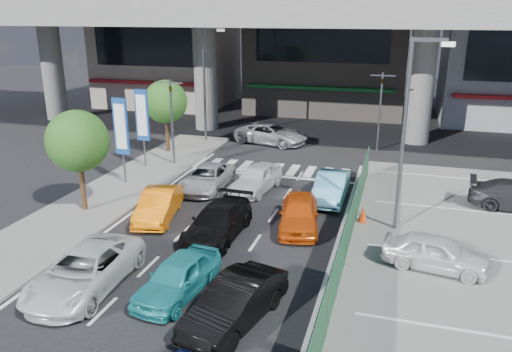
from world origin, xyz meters
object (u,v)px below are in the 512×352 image
(tree_near, at_px, (78,141))
(sedan_white_mid_left, at_px, (85,270))
(taxi_orange_right, at_px, (299,213))
(parked_sedan_white, at_px, (435,252))
(street_lamp_right, at_px, (409,120))
(crossing_wagon_silver, at_px, (271,134))
(traffic_light_right, at_px, (381,92))
(sedan_white_front_mid, at_px, (256,178))
(hatch_black_mid_right, at_px, (235,303))
(wagon_silver_front_left, at_px, (207,178))
(traffic_light_left, at_px, (171,101))
(taxi_teal_mid, at_px, (178,277))
(sedan_black_mid, at_px, (218,222))
(street_lamp_left, at_px, (206,75))
(kei_truck_front_right, at_px, (331,187))
(signboard_far, at_px, (142,118))
(signboard_near, at_px, (121,129))
(taxi_orange_left, at_px, (159,205))
(tree_far, at_px, (166,102))
(traffic_cone, at_px, (363,214))

(tree_near, height_order, sedan_white_mid_left, tree_near)
(taxi_orange_right, relative_size, parked_sedan_white, 1.08)
(street_lamp_right, xyz_separation_m, crossing_wagon_silver, (-9.02, 12.75, -4.05))
(traffic_light_right, xyz_separation_m, sedan_white_front_mid, (-5.59, -10.01, -3.25))
(hatch_black_mid_right, xyz_separation_m, wagon_silver_front_left, (-5.24, 10.94, -0.08))
(traffic_light_left, xyz_separation_m, taxi_orange_right, (9.20, -7.08, -3.25))
(taxi_teal_mid, distance_m, taxi_orange_right, 6.91)
(sedan_black_mid, bearing_deg, taxi_teal_mid, -84.95)
(street_lamp_left, relative_size, wagon_silver_front_left, 1.82)
(traffic_light_right, relative_size, sedan_white_mid_left, 1.05)
(traffic_light_right, bearing_deg, sedan_black_mid, -109.22)
(kei_truck_front_right, height_order, parked_sedan_white, kei_truck_front_right)
(traffic_light_right, xyz_separation_m, crossing_wagon_silver, (-7.35, -0.25, -3.21))
(street_lamp_right, height_order, hatch_black_mid_right, street_lamp_right)
(signboard_far, xyz_separation_m, taxi_teal_mid, (7.87, -12.42, -2.41))
(signboard_near, height_order, taxi_orange_left, signboard_near)
(hatch_black_mid_right, bearing_deg, parked_sedan_white, 55.24)
(taxi_teal_mid, bearing_deg, parked_sedan_white, 34.36)
(taxi_orange_left, distance_m, wagon_silver_front_left, 4.39)
(traffic_light_left, relative_size, sedan_white_mid_left, 1.05)
(kei_truck_front_right, bearing_deg, tree_far, 153.78)
(taxi_orange_right, xyz_separation_m, parked_sedan_white, (5.44, -2.21, 0.01))
(signboard_far, bearing_deg, taxi_orange_right, -29.80)
(tree_far, relative_size, hatch_black_mid_right, 1.15)
(sedan_white_front_mid, relative_size, kei_truck_front_right, 0.98)
(tree_far, bearing_deg, traffic_cone, -31.59)
(sedan_white_front_mid, distance_m, parked_sedan_white, 10.59)
(taxi_orange_left, xyz_separation_m, traffic_cone, (8.87, 2.08, -0.23))
(crossing_wagon_silver, bearing_deg, hatch_black_mid_right, -154.65)
(traffic_light_right, distance_m, tree_far, 14.05)
(tree_far, xyz_separation_m, hatch_black_mid_right, (10.37, -16.91, -2.70))
(tree_near, height_order, crossing_wagon_silver, tree_near)
(traffic_light_left, xyz_separation_m, taxi_teal_mid, (6.47, -13.43, -3.28))
(street_lamp_left, height_order, signboard_near, street_lamp_left)
(traffic_light_right, relative_size, wagon_silver_front_left, 1.18)
(signboard_far, bearing_deg, taxi_teal_mid, -57.64)
(signboard_far, xyz_separation_m, hatch_black_mid_right, (10.17, -13.41, -2.37))
(wagon_silver_front_left, bearing_deg, sedan_white_mid_left, -92.58)
(sedan_white_mid_left, xyz_separation_m, parked_sedan_white, (11.31, 4.67, 0.01))
(signboard_far, distance_m, crossing_wagon_silver, 9.93)
(tree_far, bearing_deg, parked_sedan_white, -35.98)
(traffic_light_right, bearing_deg, street_lamp_right, -82.66)
(signboard_far, bearing_deg, traffic_cone, -19.73)
(taxi_teal_mid, distance_m, taxi_orange_left, 6.63)
(traffic_light_left, bearing_deg, sedan_black_mid, -55.18)
(tree_near, distance_m, sedan_white_front_mid, 8.94)
(traffic_light_left, relative_size, taxi_teal_mid, 1.35)
(sedan_black_mid, relative_size, parked_sedan_white, 1.24)
(traffic_light_right, relative_size, sedan_white_front_mid, 1.28)
(hatch_black_mid_right, xyz_separation_m, sedan_white_front_mid, (-2.66, 11.40, 0.00))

